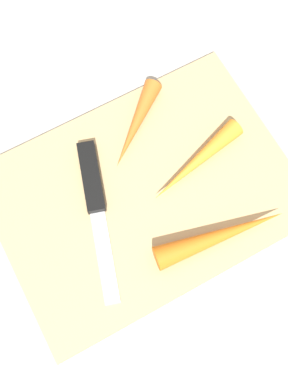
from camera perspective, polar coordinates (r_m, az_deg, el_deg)
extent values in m
plane|color=#ADA8A0|center=(0.60, 0.00, -0.35)|extent=(1.40, 1.40, 0.00)
cube|color=tan|center=(0.60, 0.00, -0.18)|extent=(0.36, 0.26, 0.01)
cube|color=#B7B7BC|center=(0.57, -4.62, -7.66)|extent=(0.05, 0.11, 0.00)
cube|color=black|center=(0.60, -6.25, 1.78)|extent=(0.05, 0.09, 0.01)
cone|color=orange|center=(0.60, 6.04, 3.83)|extent=(0.14, 0.06, 0.02)
cone|color=orange|center=(0.61, -0.99, 7.97)|extent=(0.11, 0.10, 0.02)
cone|color=orange|center=(0.57, 9.01, -5.11)|extent=(0.16, 0.05, 0.03)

